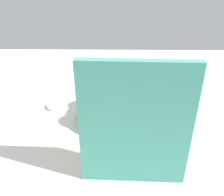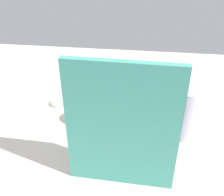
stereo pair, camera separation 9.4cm
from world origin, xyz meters
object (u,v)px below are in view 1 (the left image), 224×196
object	(u,v)px
fruit_bowl	(112,113)
jar_lid	(55,106)
orange_center	(127,94)
cutting_board	(135,128)
orange_back_left	(104,91)
orange_front_left	(97,106)
orange_front_right	(120,104)
banana_bunch	(119,94)
thermos_tumbler	(184,108)

from	to	relation	value
fruit_bowl	jar_lid	world-z (taller)	fruit_bowl
orange_center	cutting_board	distance (cm)	32.61
orange_back_left	jar_lid	size ratio (longest dim) A/B	1.24
orange_front_left	orange_center	world-z (taller)	same
orange_front_left	cutting_board	bearing A→B (deg)	115.44
cutting_board	jar_lid	world-z (taller)	cutting_board
orange_front_right	orange_back_left	size ratio (longest dim) A/B	1.00
banana_bunch	cutting_board	xyz separation A→B (cm)	(-3.78, 28.93, 7.70)
banana_bunch	jar_lid	bearing A→B (deg)	-15.15
jar_lid	thermos_tumbler	bearing A→B (deg)	164.32
orange_front_left	banana_bunch	distance (cm)	9.34
orange_back_left	banana_bunch	bearing A→B (deg)	140.11
fruit_bowl	orange_front_right	distance (cm)	8.01
orange_front_right	banana_bunch	bearing A→B (deg)	-83.46
fruit_bowl	orange_center	xyz separation A→B (cm)	(-5.39, -2.78, 6.39)
cutting_board	thermos_tumbler	distance (cm)	30.31
fruit_bowl	orange_front_left	size ratio (longest dim) A/B	3.27
fruit_bowl	thermos_tumbler	distance (cm)	25.73
orange_center	orange_back_left	xyz separation A→B (cm)	(8.49, -2.20, 0.00)
cutting_board	orange_back_left	bearing A→B (deg)	-72.84
thermos_tumbler	jar_lid	size ratio (longest dim) A/B	2.80
fruit_bowl	cutting_board	distance (cm)	33.04
orange_back_left	fruit_bowl	bearing A→B (deg)	121.90
orange_center	thermos_tumbler	distance (cm)	20.76
cutting_board	thermos_tumbler	world-z (taller)	cutting_board
orange_front_right	jar_lid	bearing A→B (deg)	-23.49
orange_back_left	thermos_tumbler	size ratio (longest dim) A/B	0.44
orange_front_left	orange_back_left	xyz separation A→B (cm)	(-1.81, -10.25, 0.00)
orange_front_left	jar_lid	xyz separation A→B (cm)	(17.62, -12.42, -8.28)
orange_front_right	orange_front_left	bearing A→B (deg)	10.10
jar_lid	cutting_board	bearing A→B (deg)	128.80
orange_front_right	cutting_board	xyz separation A→B (cm)	(-3.28, 24.63, 9.11)
orange_center	jar_lid	world-z (taller)	orange_center
banana_bunch	cutting_board	bearing A→B (deg)	97.44
cutting_board	orange_center	bearing A→B (deg)	-86.89
orange_center	thermos_tumbler	bearing A→B (deg)	155.06
cutting_board	thermos_tumbler	xyz separation A→B (cm)	(-18.07, -22.55, -9.16)
fruit_bowl	orange_center	bearing A→B (deg)	-152.73
orange_center	jar_lid	distance (cm)	29.45
banana_bunch	thermos_tumbler	bearing A→B (deg)	163.72
orange_front_right	banana_bunch	distance (cm)	4.55
fruit_bowl	cutting_board	xyz separation A→B (cm)	(-6.15, 28.52, 15.50)
banana_bunch	orange_center	bearing A→B (deg)	-141.85
orange_front_left	jar_lid	world-z (taller)	orange_front_left
orange_back_left	thermos_tumbler	xyz separation A→B (cm)	(-27.31, 10.95, -0.05)
fruit_bowl	orange_front_left	bearing A→B (deg)	47.04
fruit_bowl	orange_center	size ratio (longest dim) A/B	3.27
orange_front_left	jar_lid	size ratio (longest dim) A/B	1.24
fruit_bowl	orange_front_right	bearing A→B (deg)	126.34
jar_lid	banana_bunch	bearing A→B (deg)	164.85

